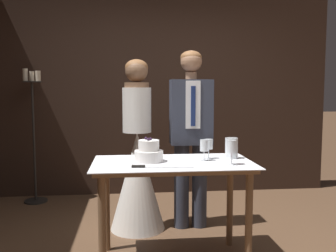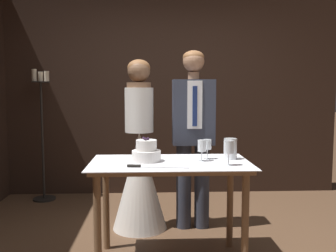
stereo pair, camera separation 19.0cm
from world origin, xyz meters
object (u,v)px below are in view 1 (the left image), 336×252
object	(u,v)px
cake_table	(173,176)
wine_glass_near	(232,148)
cake_knife	(151,167)
hurricane_candle	(231,149)
wine_glass_far	(204,147)
bride	(137,167)
tiered_cake	(149,152)
wine_glass_middle	(209,145)
groom	(191,129)
candle_stand	(34,135)

from	to	relation	value
cake_table	wine_glass_near	bearing A→B (deg)	-19.91
cake_table	wine_glass_near	distance (m)	0.52
cake_knife	hurricane_candle	bearing A→B (deg)	31.58
wine_glass_near	wine_glass_far	size ratio (longest dim) A/B	1.11
wine_glass_far	bride	bearing A→B (deg)	125.76
wine_glass_far	bride	distance (m)	0.94
wine_glass_near	bride	size ratio (longest dim) A/B	0.11
tiered_cake	wine_glass_middle	world-z (taller)	tiered_cake
groom	wine_glass_middle	bearing A→B (deg)	-85.92
cake_knife	wine_glass_far	world-z (taller)	wine_glass_far
tiered_cake	wine_glass_middle	distance (m)	0.51
wine_glass_far	candle_stand	size ratio (longest dim) A/B	0.10
wine_glass_far	groom	size ratio (longest dim) A/B	0.10
cake_table	candle_stand	xyz separation A→B (m)	(-1.51, 1.78, 0.14)
cake_table	tiered_cake	world-z (taller)	tiered_cake
cake_knife	wine_glass_far	distance (m)	0.51
cake_knife	cake_table	bearing A→B (deg)	55.50
hurricane_candle	wine_glass_middle	bearing A→B (deg)	177.30
cake_table	bride	distance (m)	0.80
tiered_cake	wine_glass_middle	size ratio (longest dim) A/B	1.40
wine_glass_near	wine_glass_middle	size ratio (longest dim) A/B	1.16
cake_table	wine_glass_near	xyz separation A→B (m)	(0.43, -0.16, 0.24)
tiered_cake	wine_glass_far	distance (m)	0.45
bride	wine_glass_far	bearing A→B (deg)	-54.24
cake_knife	groom	xyz separation A→B (m)	(0.45, 0.95, 0.17)
cake_table	wine_glass_far	size ratio (longest dim) A/B	7.40
wine_glass_middle	hurricane_candle	distance (m)	0.19
wine_glass_far	hurricane_candle	bearing A→B (deg)	17.76
tiered_cake	wine_glass_far	xyz separation A→B (m)	(0.44, -0.01, 0.04)
cake_knife	candle_stand	distance (m)	2.39
wine_glass_near	tiered_cake	bearing A→B (deg)	162.98
wine_glass_far	hurricane_candle	size ratio (longest dim) A/B	0.99
groom	wine_glass_near	bearing A→B (deg)	-79.49
bride	candle_stand	size ratio (longest dim) A/B	1.02
wine_glass_near	groom	world-z (taller)	groom
wine_glass_far	bride	xyz separation A→B (m)	(-0.52, 0.73, -0.31)
tiered_cake	hurricane_candle	world-z (taller)	tiered_cake
cake_table	cake_knife	size ratio (longest dim) A/B	2.77
cake_knife	wine_glass_near	bearing A→B (deg)	12.21
hurricane_candle	groom	distance (m)	0.69
wine_glass_far	bride	size ratio (longest dim) A/B	0.10
wine_glass_middle	wine_glass_near	bearing A→B (deg)	-65.36
wine_glass_near	candle_stand	bearing A→B (deg)	135.11
cake_table	wine_glass_middle	xyz separation A→B (m)	(0.31, 0.11, 0.23)
tiered_cake	cake_knife	bearing A→B (deg)	-89.78
cake_knife	hurricane_candle	xyz separation A→B (m)	(0.69, 0.31, 0.07)
bride	wine_glass_middle	bearing A→B (deg)	-47.75
bride	groom	world-z (taller)	groom
cake_knife	candle_stand	bearing A→B (deg)	131.18
wine_glass_middle	wine_glass_far	xyz separation A→B (m)	(-0.06, -0.09, 0.00)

